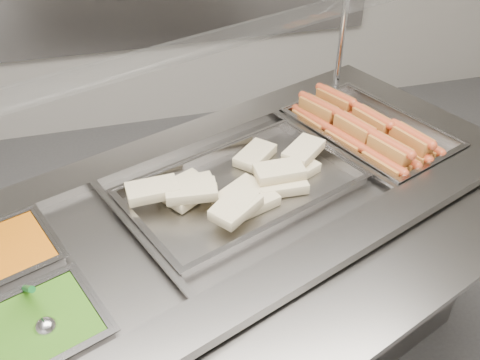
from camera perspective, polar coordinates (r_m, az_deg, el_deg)
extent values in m
cube|color=slate|center=(2.09, -1.23, -12.18)|extent=(2.12, 1.48, 0.95)
cube|color=gray|center=(1.54, 6.90, -8.75)|extent=(1.96, 0.88, 0.03)
cube|color=gray|center=(2.02, -7.70, 3.80)|extent=(1.96, 0.88, 0.03)
cube|color=gray|center=(2.34, 18.14, 7.11)|extent=(0.36, 0.63, 0.03)
cube|color=black|center=(1.83, -1.37, -4.69)|extent=(1.87, 1.22, 0.02)
cube|color=gray|center=(2.00, 9.60, 3.60)|extent=(0.25, 0.59, 0.01)
cube|color=gray|center=(1.63, -10.91, -5.55)|extent=(0.25, 0.59, 0.01)
cube|color=gray|center=(1.49, 11.55, -13.66)|extent=(1.92, 0.97, 0.02)
cylinder|color=silver|center=(2.36, 10.89, 15.45)|extent=(0.03, 0.03, 0.48)
cube|color=silver|center=(1.70, -6.14, 13.70)|extent=(1.79, 0.95, 0.09)
cube|color=#226C11|center=(1.48, -21.11, -15.55)|extent=(0.37, 0.33, 0.10)
cube|color=#AD6B24|center=(1.96, 15.01, 1.43)|extent=(0.11, 0.17, 0.06)
cylinder|color=#B73F20|center=(1.95, 15.12, 1.97)|extent=(0.10, 0.18, 0.03)
cube|color=#AD6B24|center=(2.06, 11.06, 3.85)|extent=(0.11, 0.17, 0.06)
cylinder|color=#B73F20|center=(2.04, 11.15, 4.45)|extent=(0.10, 0.18, 0.03)
cube|color=#AD6B24|center=(2.17, 7.49, 6.11)|extent=(0.11, 0.17, 0.06)
cylinder|color=#B73F20|center=(2.15, 7.54, 6.68)|extent=(0.09, 0.18, 0.03)
cube|color=#AD6B24|center=(2.01, 16.26, 2.01)|extent=(0.12, 0.17, 0.06)
cylinder|color=#B73F20|center=(1.99, 16.39, 2.61)|extent=(0.10, 0.18, 0.03)
cube|color=#AD6B24|center=(2.10, 12.36, 4.45)|extent=(0.12, 0.17, 0.06)
cylinder|color=#B73F20|center=(2.09, 12.44, 5.02)|extent=(0.10, 0.18, 0.03)
cube|color=#AD6B24|center=(2.21, 8.79, 6.64)|extent=(0.11, 0.17, 0.06)
cylinder|color=#B73F20|center=(2.20, 8.84, 7.18)|extent=(0.09, 0.18, 0.03)
cube|color=#AD6B24|center=(2.05, 17.50, 2.73)|extent=(0.11, 0.17, 0.06)
cylinder|color=#B73F20|center=(2.04, 17.62, 3.24)|extent=(0.09, 0.18, 0.03)
cube|color=#AD6B24|center=(2.15, 13.61, 4.98)|extent=(0.11, 0.17, 0.06)
cylinder|color=#B73F20|center=(2.13, 13.71, 5.57)|extent=(0.10, 0.18, 0.03)
cube|color=#AD6B24|center=(2.25, 10.05, 7.12)|extent=(0.11, 0.17, 0.06)
cylinder|color=#B73F20|center=(2.24, 10.12, 7.67)|extent=(0.10, 0.18, 0.03)
cube|color=#AD6B24|center=(2.10, 18.65, 3.24)|extent=(0.11, 0.17, 0.06)
cylinder|color=#B73F20|center=(2.09, 18.79, 3.83)|extent=(0.09, 0.18, 0.03)
cube|color=#AD6B24|center=(2.19, 14.82, 5.56)|extent=(0.11, 0.17, 0.06)
cylinder|color=#B73F20|center=(2.18, 14.92, 6.09)|extent=(0.10, 0.18, 0.03)
cube|color=#AD6B24|center=(2.30, 11.28, 7.60)|extent=(0.11, 0.17, 0.06)
cylinder|color=#B73F20|center=(2.29, 11.35, 8.13)|extent=(0.09, 0.18, 0.03)
cube|color=#AD6B24|center=(1.95, 15.68, 3.18)|extent=(0.11, 0.17, 0.06)
cylinder|color=#B73F20|center=(1.94, 15.79, 3.77)|extent=(0.10, 0.18, 0.03)
cube|color=#AD6B24|center=(2.05, 12.08, 5.46)|extent=(0.11, 0.17, 0.06)
cylinder|color=#B73F20|center=(2.04, 12.16, 6.03)|extent=(0.10, 0.18, 0.03)
cube|color=#AD6B24|center=(2.15, 8.36, 7.54)|extent=(0.12, 0.17, 0.06)
cylinder|color=#B73F20|center=(2.14, 8.42, 8.10)|extent=(0.11, 0.18, 0.03)
cube|color=#AD6B24|center=(2.03, 17.80, 4.14)|extent=(0.11, 0.17, 0.06)
cylinder|color=#B73F20|center=(2.02, 17.93, 4.71)|extent=(0.09, 0.18, 0.03)
cube|color=#AD6B24|center=(2.11, 13.90, 6.16)|extent=(0.11, 0.17, 0.06)
cylinder|color=#B73F20|center=(2.10, 14.00, 6.72)|extent=(0.09, 0.18, 0.03)
cube|color=#AD6B24|center=(2.23, 10.13, 8.41)|extent=(0.12, 0.17, 0.06)
cylinder|color=#B73F20|center=(2.21, 10.19, 8.95)|extent=(0.11, 0.18, 0.03)
cube|color=tan|center=(1.76, -5.37, -1.35)|extent=(0.19, 0.17, 0.03)
cube|color=tan|center=(1.72, 1.33, -2.38)|extent=(0.18, 0.14, 0.03)
cube|color=tan|center=(1.75, 0.04, -1.44)|extent=(0.19, 0.17, 0.03)
cube|color=tan|center=(1.79, -6.25, -0.77)|extent=(0.19, 0.16, 0.03)
cube|color=tan|center=(1.87, 5.96, 0.97)|extent=(0.19, 0.16, 0.03)
cube|color=tan|center=(1.79, 4.51, -0.53)|extent=(0.17, 0.10, 0.03)
cube|color=tan|center=(1.93, 1.62, 2.67)|extent=(0.18, 0.18, 0.03)
cube|color=tan|center=(1.78, -5.36, -0.74)|extent=(0.17, 0.10, 0.03)
cube|color=tan|center=(1.71, -5.25, -1.17)|extent=(0.17, 0.11, 0.03)
cube|color=tan|center=(1.64, -0.41, -2.99)|extent=(0.19, 0.17, 0.03)
cube|color=tan|center=(1.72, -9.32, -1.07)|extent=(0.17, 0.10, 0.03)
cube|color=tan|center=(1.64, -0.61, -2.76)|extent=(0.18, 0.18, 0.03)
cube|color=tan|center=(1.79, 4.22, 0.95)|extent=(0.16, 0.09, 0.03)
cube|color=tan|center=(1.91, 6.79, 3.14)|extent=(0.18, 0.18, 0.03)
sphere|color=silver|center=(1.44, -19.93, -14.67)|extent=(0.06, 0.06, 0.06)
cylinder|color=#126725|center=(1.45, -21.65, -10.74)|extent=(0.07, 0.14, 0.13)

